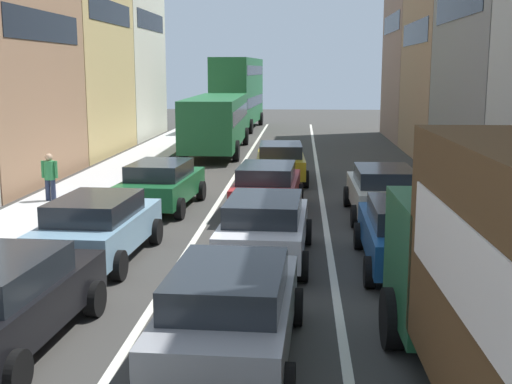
{
  "coord_description": "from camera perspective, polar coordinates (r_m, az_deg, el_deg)",
  "views": [
    {
      "loc": [
        1.0,
        -2.48,
        4.29
      ],
      "look_at": [
        0.0,
        12.0,
        1.6
      ],
      "focal_mm": 46.53,
      "sensor_mm": 36.0,
      "label": 1
    }
  ],
  "objects": [
    {
      "name": "sedan_centre_lane_second",
      "position": [
        9.95,
        -2.26,
        -10.07
      ],
      "size": [
        2.18,
        4.36,
        1.49
      ],
      "rotation": [
        0.0,
        0.0,
        1.54
      ],
      "color": "gray",
      "rests_on": "ground"
    },
    {
      "name": "lane_stripe_left",
      "position": [
        23.04,
        -2.85,
        -0.23
      ],
      "size": [
        0.16,
        60.0,
        0.01
      ],
      "primitive_type": "cube",
      "color": "silver",
      "rests_on": "ground"
    },
    {
      "name": "wagon_left_lane_second",
      "position": [
        11.06,
        -21.12,
        -8.64
      ],
      "size": [
        2.25,
        4.39,
        1.49
      ],
      "rotation": [
        0.0,
        0.0,
        1.52
      ],
      "color": "black",
      "rests_on": "ground"
    },
    {
      "name": "wagon_right_lane_far",
      "position": [
        19.77,
        10.88,
        0.13
      ],
      "size": [
        2.09,
        4.31,
        1.49
      ],
      "rotation": [
        0.0,
        0.0,
        1.58
      ],
      "color": "beige",
      "rests_on": "ground"
    },
    {
      "name": "pedestrian_near_kerb",
      "position": [
        22.17,
        -17.31,
        1.35
      ],
      "size": [
        0.54,
        0.34,
        1.66
      ],
      "rotation": [
        0.0,
        0.0,
        4.67
      ],
      "color": "#262D47",
      "rests_on": "ground"
    },
    {
      "name": "sidewalk_left",
      "position": [
        24.13,
        -14.73,
        0.08
      ],
      "size": [
        2.6,
        64.0,
        0.14
      ],
      "primitive_type": "cube",
      "color": "#BCBCBC",
      "rests_on": "ground"
    },
    {
      "name": "bus_far_queue_secondary",
      "position": [
        48.12,
        -1.54,
        8.76
      ],
      "size": [
        3.11,
        10.59,
        5.06
      ],
      "rotation": [
        0.0,
        0.0,
        1.53
      ],
      "color": "#1E6033",
      "rests_on": "ground"
    },
    {
      "name": "hatchback_centre_lane_third",
      "position": [
        14.98,
        0.75,
        -2.99
      ],
      "size": [
        2.18,
        4.36,
        1.49
      ],
      "rotation": [
        0.0,
        0.0,
        1.54
      ],
      "color": "silver",
      "rests_on": "ground"
    },
    {
      "name": "lane_stripe_right",
      "position": [
        22.89,
        5.63,
        -0.34
      ],
      "size": [
        0.16,
        60.0,
        0.01
      ],
      "primitive_type": "cube",
      "color": "silver",
      "rests_on": "ground"
    },
    {
      "name": "coupe_centre_lane_fourth",
      "position": [
        20.02,
        0.96,
        0.45
      ],
      "size": [
        2.21,
        4.37,
        1.49
      ],
      "rotation": [
        0.0,
        0.0,
        1.53
      ],
      "color": "#A51E1E",
      "rests_on": "ground"
    },
    {
      "name": "bus_mid_queue_primary",
      "position": [
        34.53,
        -3.4,
        6.28
      ],
      "size": [
        2.95,
        10.54,
        2.9
      ],
      "rotation": [
        0.0,
        0.0,
        1.59
      ],
      "color": "#1E6033",
      "rests_on": "ground"
    },
    {
      "name": "sedan_right_lane_behind_truck",
      "position": [
        14.81,
        12.87,
        -3.42
      ],
      "size": [
        2.09,
        4.32,
        1.49
      ],
      "rotation": [
        0.0,
        0.0,
        1.56
      ],
      "color": "#194C8C",
      "rests_on": "ground"
    },
    {
      "name": "sedan_left_lane_fourth",
      "position": [
        20.8,
        -8.12,
        0.73
      ],
      "size": [
        2.29,
        4.41,
        1.49
      ],
      "rotation": [
        0.0,
        0.0,
        1.51
      ],
      "color": "#19592D",
      "rests_on": "ground"
    },
    {
      "name": "sedan_centre_lane_fifth",
      "position": [
        25.72,
        2.12,
        2.69
      ],
      "size": [
        2.2,
        4.37,
        1.49
      ],
      "rotation": [
        0.0,
        0.0,
        1.61
      ],
      "color": "#B29319",
      "rests_on": "ground"
    },
    {
      "name": "sedan_left_lane_third",
      "position": [
        15.46,
        -13.41,
        -2.85
      ],
      "size": [
        2.22,
        4.38,
        1.49
      ],
      "rotation": [
        0.0,
        0.0,
        1.53
      ],
      "color": "#759EB7",
      "rests_on": "ground"
    }
  ]
}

